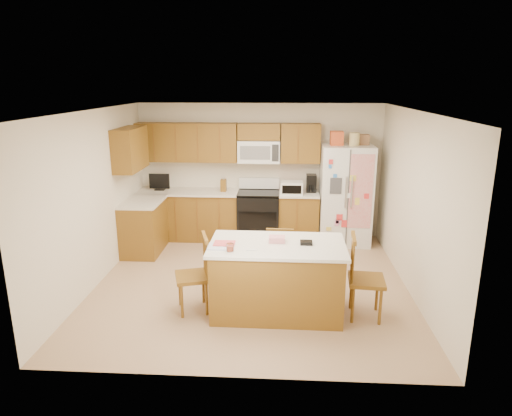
# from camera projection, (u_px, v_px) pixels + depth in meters

# --- Properties ---
(ground) EXTENTS (4.50, 4.50, 0.00)m
(ground) POSITION_uv_depth(u_px,v_px,m) (251.00, 283.00, 6.75)
(ground) COLOR tan
(ground) RESTS_ON ground
(room_shell) EXTENTS (4.60, 4.60, 2.52)m
(room_shell) POSITION_uv_depth(u_px,v_px,m) (251.00, 188.00, 6.37)
(room_shell) COLOR beige
(room_shell) RESTS_ON ground
(cabinetry) EXTENTS (3.36, 1.56, 2.15)m
(cabinetry) POSITION_uv_depth(u_px,v_px,m) (204.00, 193.00, 8.29)
(cabinetry) COLOR brown
(cabinetry) RESTS_ON ground
(stove) EXTENTS (0.76, 0.65, 1.13)m
(stove) POSITION_uv_depth(u_px,v_px,m) (259.00, 215.00, 8.49)
(stove) COLOR black
(stove) RESTS_ON ground
(refrigerator) EXTENTS (0.90, 0.79, 2.04)m
(refrigerator) POSITION_uv_depth(u_px,v_px,m) (345.00, 194.00, 8.22)
(refrigerator) COLOR white
(refrigerator) RESTS_ON ground
(island) EXTENTS (1.70, 1.00, 1.02)m
(island) POSITION_uv_depth(u_px,v_px,m) (277.00, 278.00, 5.79)
(island) COLOR brown
(island) RESTS_ON ground
(windsor_chair_left) EXTENTS (0.52, 0.54, 1.01)m
(windsor_chair_left) POSITION_uv_depth(u_px,v_px,m) (194.00, 276.00, 5.83)
(windsor_chair_left) COLOR brown
(windsor_chair_left) RESTS_ON ground
(windsor_chair_back) EXTENTS (0.41, 0.40, 0.92)m
(windsor_chair_back) POSITION_uv_depth(u_px,v_px,m) (280.00, 258.00, 6.52)
(windsor_chair_back) COLOR brown
(windsor_chair_back) RESTS_ON ground
(windsor_chair_right) EXTENTS (0.48, 0.50, 1.07)m
(windsor_chair_right) POSITION_uv_depth(u_px,v_px,m) (364.00, 279.00, 5.66)
(windsor_chair_right) COLOR brown
(windsor_chair_right) RESTS_ON ground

